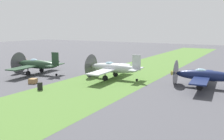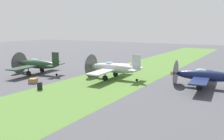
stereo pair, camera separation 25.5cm
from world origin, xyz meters
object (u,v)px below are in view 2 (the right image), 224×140
object	(u,v)px
airplane_wingman	(113,68)
airplane_trail	(205,76)
fuel_drum	(40,86)
ground_crew_chief	(27,63)
airplane_lead	(37,64)
supply_crate	(33,81)
runway_marker_cone	(99,69)

from	to	relation	value
airplane_wingman	airplane_trail	distance (m)	12.09
fuel_drum	airplane_trail	bearing A→B (deg)	-56.63
airplane_trail	ground_crew_chief	world-z (taller)	airplane_trail
airplane_wingman	fuel_drum	world-z (taller)	airplane_wingman
fuel_drum	airplane_lead	bearing A→B (deg)	48.68
airplane_wingman	supply_crate	bearing A→B (deg)	133.25
airplane_lead	ground_crew_chief	size ratio (longest dim) A/B	6.00
supply_crate	runway_marker_cone	bearing A→B (deg)	-9.24
airplane_wingman	runway_marker_cone	distance (m)	7.17
ground_crew_chief	runway_marker_cone	world-z (taller)	ground_crew_chief
ground_crew_chief	supply_crate	xyz separation A→B (m)	(-8.20, -10.67, -0.59)
airplane_lead	ground_crew_chief	distance (m)	7.05
ground_crew_chief	runway_marker_cone	size ratio (longest dim) A/B	3.93
supply_crate	ground_crew_chief	bearing A→B (deg)	52.46
airplane_wingman	ground_crew_chief	distance (m)	18.08
ground_crew_chief	fuel_drum	distance (m)	17.23
airplane_lead	airplane_wingman	bearing A→B (deg)	-83.84
airplane_lead	airplane_wingman	world-z (taller)	airplane_wingman
supply_crate	airplane_trail	bearing A→B (deg)	-65.84
airplane_wingman	runway_marker_cone	bearing A→B (deg)	47.11
airplane_wingman	airplane_trail	bearing A→B (deg)	-88.29
airplane_wingman	supply_crate	xyz separation A→B (m)	(-7.73, 7.40, -1.23)
airplane_trail	ground_crew_chief	xyz separation A→B (m)	(-0.53, 30.11, -0.58)
airplane_wingman	fuel_drum	distance (m)	10.56
ground_crew_chief	fuel_drum	world-z (taller)	ground_crew_chief
fuel_drum	runway_marker_cone	xyz separation A→B (m)	(14.17, 1.28, -0.23)
ground_crew_chief	runway_marker_cone	distance (m)	13.31
ground_crew_chief	runway_marker_cone	bearing A→B (deg)	0.76
airplane_lead	supply_crate	world-z (taller)	airplane_lead
fuel_drum	airplane_wingman	bearing A→B (deg)	-23.14
fuel_drum	runway_marker_cone	distance (m)	14.23
airplane_wingman	fuel_drum	size ratio (longest dim) A/B	11.57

